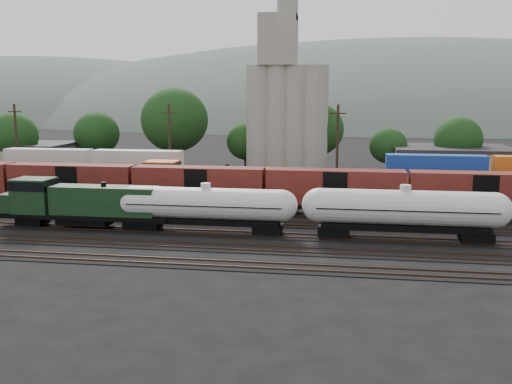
# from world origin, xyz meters

# --- Properties ---
(ground) EXTENTS (600.00, 600.00, 0.00)m
(ground) POSITION_xyz_m (0.00, 0.00, 0.00)
(ground) COLOR black
(tracks) EXTENTS (180.00, 33.20, 0.20)m
(tracks) POSITION_xyz_m (0.00, 0.00, 0.05)
(tracks) COLOR black
(tracks) RESTS_ON ground
(green_locomotive) EXTENTS (17.71, 3.12, 4.69)m
(green_locomotive) POSITION_xyz_m (-13.40, -5.00, 2.67)
(green_locomotive) COLOR black
(green_locomotive) RESTS_ON ground
(tank_car_a) EXTENTS (17.69, 3.17, 4.64)m
(tank_car_a) POSITION_xyz_m (0.03, -5.00, 2.75)
(tank_car_a) COLOR silver
(tank_car_a) RESTS_ON ground
(tank_car_b) EXTENTS (18.73, 3.35, 4.91)m
(tank_car_b) POSITION_xyz_m (18.61, -5.00, 2.90)
(tank_car_b) COLOR silver
(tank_car_b) RESTS_ON ground
(orange_locomotive) EXTENTS (19.63, 3.27, 4.91)m
(orange_locomotive) POSITION_xyz_m (-4.36, 10.00, 2.78)
(orange_locomotive) COLOR black
(orange_locomotive) RESTS_ON ground
(boxcar_string) EXTENTS (184.40, 2.90, 4.20)m
(boxcar_string) POSITION_xyz_m (19.83, 5.00, 3.12)
(boxcar_string) COLOR black
(boxcar_string) RESTS_ON ground
(container_wall) EXTENTS (161.35, 2.60, 5.80)m
(container_wall) POSITION_xyz_m (2.98, 15.00, 2.58)
(container_wall) COLOR black
(container_wall) RESTS_ON ground
(grain_silo) EXTENTS (13.40, 5.00, 29.00)m
(grain_silo) POSITION_xyz_m (3.28, 36.00, 11.26)
(grain_silo) COLOR gray
(grain_silo) RESTS_ON ground
(industrial_sheds) EXTENTS (119.38, 17.26, 5.10)m
(industrial_sheds) POSITION_xyz_m (6.63, 35.25, 2.56)
(industrial_sheds) COLOR #9E937F
(industrial_sheds) RESTS_ON ground
(tree_band) EXTENTS (163.30, 22.94, 14.54)m
(tree_band) POSITION_xyz_m (-0.34, 36.72, 7.77)
(tree_band) COLOR black
(tree_band) RESTS_ON ground
(utility_poles) EXTENTS (122.20, 0.36, 12.00)m
(utility_poles) POSITION_xyz_m (0.00, 22.00, 6.21)
(utility_poles) COLOR black
(utility_poles) RESTS_ON ground
(distant_hills) EXTENTS (860.00, 286.00, 130.00)m
(distant_hills) POSITION_xyz_m (23.92, 260.00, -20.56)
(distant_hills) COLOR #59665B
(distant_hills) RESTS_ON ground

